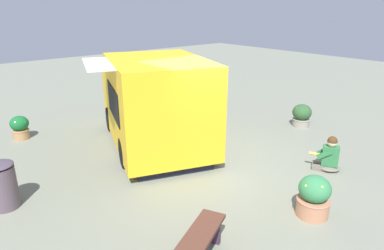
{
  "coord_description": "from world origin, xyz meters",
  "views": [
    {
      "loc": [
        5.43,
        5.76,
        3.75
      ],
      "look_at": [
        0.48,
        -0.14,
        1.02
      ],
      "focal_mm": 31.78,
      "sensor_mm": 36.0,
      "label": 1
    }
  ],
  "objects_px": {
    "person_customer": "(329,156)",
    "planter_flowering_near": "(20,127)",
    "planter_flowering_far": "(302,115)",
    "trash_bin": "(2,185)",
    "planter_flowering_side": "(314,196)",
    "plaza_bench": "(194,249)",
    "food_truck": "(154,104)"
  },
  "relations": [
    {
      "from": "planter_flowering_far",
      "to": "planter_flowering_side",
      "type": "xyz_separation_m",
      "value": [
        4.2,
        2.99,
        0.03
      ]
    },
    {
      "from": "planter_flowering_near",
      "to": "planter_flowering_side",
      "type": "bearing_deg",
      "value": 112.09
    },
    {
      "from": "food_truck",
      "to": "planter_flowering_far",
      "type": "relative_size",
      "value": 7.05
    },
    {
      "from": "trash_bin",
      "to": "planter_flowering_far",
      "type": "bearing_deg",
      "value": 173.15
    },
    {
      "from": "food_truck",
      "to": "planter_flowering_near",
      "type": "relative_size",
      "value": 7.36
    },
    {
      "from": "plaza_bench",
      "to": "trash_bin",
      "type": "relative_size",
      "value": 1.8
    },
    {
      "from": "planter_flowering_side",
      "to": "plaza_bench",
      "type": "bearing_deg",
      "value": -8.09
    },
    {
      "from": "planter_flowering_near",
      "to": "trash_bin",
      "type": "relative_size",
      "value": 0.73
    },
    {
      "from": "planter_flowering_far",
      "to": "plaza_bench",
      "type": "xyz_separation_m",
      "value": [
        6.8,
        2.61,
        -0.01
      ]
    },
    {
      "from": "planter_flowering_side",
      "to": "trash_bin",
      "type": "height_order",
      "value": "trash_bin"
    },
    {
      "from": "planter_flowering_side",
      "to": "person_customer",
      "type": "bearing_deg",
      "value": -158.02
    },
    {
      "from": "planter_flowering_near",
      "to": "planter_flowering_side",
      "type": "relative_size",
      "value": 0.86
    },
    {
      "from": "person_customer",
      "to": "planter_flowering_near",
      "type": "relative_size",
      "value": 1.22
    },
    {
      "from": "trash_bin",
      "to": "planter_flowering_side",
      "type": "bearing_deg",
      "value": 137.32
    },
    {
      "from": "food_truck",
      "to": "planter_flowering_near",
      "type": "distance_m",
      "value": 4.1
    },
    {
      "from": "person_customer",
      "to": "trash_bin",
      "type": "height_order",
      "value": "trash_bin"
    },
    {
      "from": "planter_flowering_near",
      "to": "planter_flowering_side",
      "type": "height_order",
      "value": "planter_flowering_side"
    },
    {
      "from": "person_customer",
      "to": "planter_flowering_far",
      "type": "xyz_separation_m",
      "value": [
        -2.22,
        -2.19,
        0.03
      ]
    },
    {
      "from": "planter_flowering_near",
      "to": "trash_bin",
      "type": "distance_m",
      "value": 3.86
    },
    {
      "from": "person_customer",
      "to": "planter_flowering_far",
      "type": "relative_size",
      "value": 1.17
    },
    {
      "from": "planter_flowering_far",
      "to": "trash_bin",
      "type": "height_order",
      "value": "trash_bin"
    },
    {
      "from": "person_customer",
      "to": "planter_flowering_side",
      "type": "relative_size",
      "value": 1.06
    },
    {
      "from": "food_truck",
      "to": "planter_flowering_side",
      "type": "relative_size",
      "value": 6.37
    },
    {
      "from": "plaza_bench",
      "to": "trash_bin",
      "type": "xyz_separation_m",
      "value": [
        1.75,
        -3.64,
        0.12
      ]
    },
    {
      "from": "food_truck",
      "to": "planter_flowering_far",
      "type": "xyz_separation_m",
      "value": [
        -4.48,
        1.82,
        -0.8
      ]
    },
    {
      "from": "food_truck",
      "to": "planter_flowering_far",
      "type": "distance_m",
      "value": 4.91
    },
    {
      "from": "food_truck",
      "to": "trash_bin",
      "type": "relative_size",
      "value": 5.39
    },
    {
      "from": "planter_flowering_far",
      "to": "plaza_bench",
      "type": "distance_m",
      "value": 7.29
    },
    {
      "from": "food_truck",
      "to": "person_customer",
      "type": "distance_m",
      "value": 4.68
    },
    {
      "from": "planter_flowering_near",
      "to": "trash_bin",
      "type": "xyz_separation_m",
      "value": [
        1.24,
        3.66,
        0.12
      ]
    },
    {
      "from": "trash_bin",
      "to": "plaza_bench",
      "type": "bearing_deg",
      "value": 115.61
    },
    {
      "from": "person_customer",
      "to": "planter_flowering_near",
      "type": "height_order",
      "value": "person_customer"
    }
  ]
}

